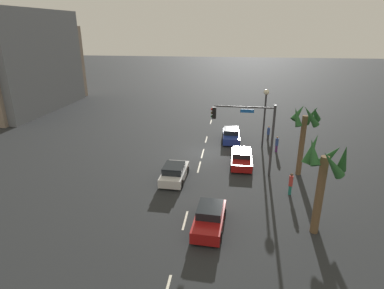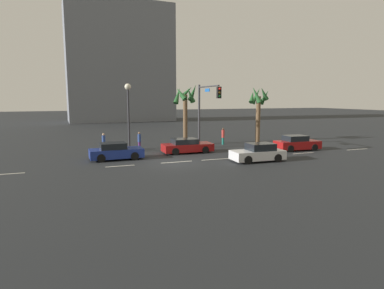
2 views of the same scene
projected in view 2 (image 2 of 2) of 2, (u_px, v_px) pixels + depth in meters
The scene contains 19 objects.
ground_plane at pixel (175, 162), 24.73m from camera, with size 220.00×220.00×0.00m, color #232628.
lane_stripe_1 at pixel (8, 174), 20.89m from camera, with size 1.99×0.14×0.01m, color silver.
lane_stripe_2 at pixel (120, 166), 23.33m from camera, with size 2.08×0.14×0.01m, color silver.
lane_stripe_3 at pixel (177, 162), 24.78m from camera, with size 2.50×0.14×0.01m, color silver.
lane_stripe_4 at pixel (216, 159), 25.90m from camera, with size 2.49×0.14×0.01m, color silver.
lane_stripe_5 at pixel (304, 153), 28.80m from camera, with size 2.20×0.14×0.01m, color silver.
lane_stripe_6 at pixel (357, 149), 30.92m from camera, with size 2.52×0.14×0.01m, color silver.
car_0 at pixel (187, 146), 28.97m from camera, with size 4.49×1.99×1.28m.
car_1 at pixel (116, 152), 25.82m from camera, with size 4.21×2.03×1.35m.
car_2 at pixel (297, 143), 30.40m from camera, with size 4.25×2.06×1.40m.
car_3 at pixel (258, 153), 25.11m from camera, with size 4.16×2.01×1.40m.
traffic_signal at pixel (206, 106), 29.68m from camera, with size 0.40×5.23×6.15m.
streetlamp at pixel (128, 104), 28.92m from camera, with size 0.56×0.56×6.15m.
pedestrian_0 at pixel (104, 142), 29.40m from camera, with size 0.43×0.43×1.71m.
pedestrian_1 at pixel (223, 136), 34.01m from camera, with size 0.42×0.42×1.77m.
pedestrian_2 at pixel (139, 140), 31.04m from camera, with size 0.44×0.44×1.65m.
palm_tree_0 at pixel (186, 101), 33.52m from camera, with size 2.64×2.51×6.37m.
palm_tree_1 at pixel (258, 103), 35.84m from camera, with size 2.60×2.63×6.18m.
building_2 at pixel (120, 64), 68.14m from camera, with size 21.36×11.09×24.04m, color slate.
Camera 2 is at (-7.09, -23.26, 4.87)m, focal length 30.23 mm.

